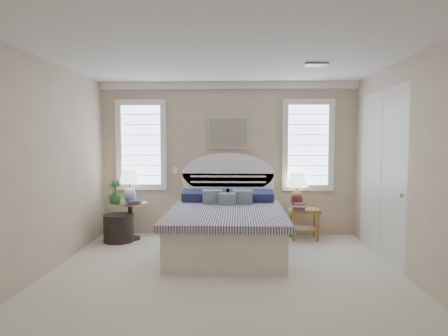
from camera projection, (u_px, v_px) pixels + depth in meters
floor at (223, 284)px, 4.69m from camera, size 4.50×5.00×0.01m
ceiling at (223, 50)px, 4.51m from camera, size 4.50×5.00×0.01m
wall_back at (228, 159)px, 7.09m from camera, size 4.50×0.02×2.70m
wall_left at (32, 169)px, 4.68m from camera, size 0.02×5.00×2.70m
wall_right at (421, 170)px, 4.52m from camera, size 0.02×5.00×2.70m
crown_molding at (228, 85)px, 6.96m from camera, size 4.50×0.08×0.12m
hvac_vent at (316, 65)px, 5.26m from camera, size 0.30×0.20×0.02m
switch_plate at (175, 170)px, 7.13m from camera, size 0.08×0.01×0.12m
window_left at (141, 145)px, 7.11m from camera, size 0.90×0.06×1.60m
window_right at (308, 145)px, 7.01m from camera, size 0.90×0.06×1.60m
painting at (228, 133)px, 7.02m from camera, size 0.74×0.04×0.58m
closet_door at (381, 174)px, 5.73m from camera, size 0.02×1.80×2.40m
bed at (227, 225)px, 6.12m from camera, size 1.72×2.28×1.47m
side_table_left at (131, 217)px, 6.77m from camera, size 0.56×0.56×0.63m
nightstand_right at (304, 217)px, 6.77m from camera, size 0.50×0.40×0.53m
floor_pot at (119, 228)px, 6.63m from camera, size 0.63×0.63×0.45m
lamp_left at (130, 182)px, 6.79m from camera, size 0.41×0.41×0.57m
lamp_right at (297, 186)px, 6.88m from camera, size 0.46×0.46×0.61m
potted_plant at (115, 192)px, 6.61m from camera, size 0.25×0.25×0.39m
books_left at (134, 203)px, 6.60m from camera, size 0.21×0.18×0.05m
books_right at (299, 207)px, 6.61m from camera, size 0.23×0.19×0.11m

